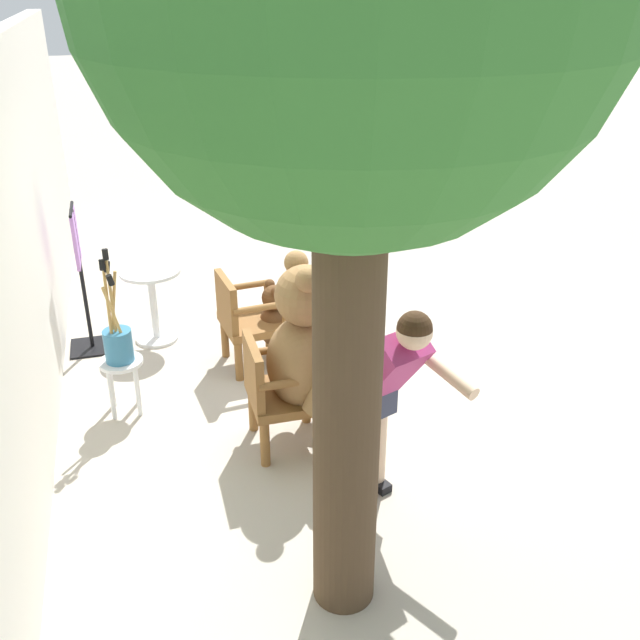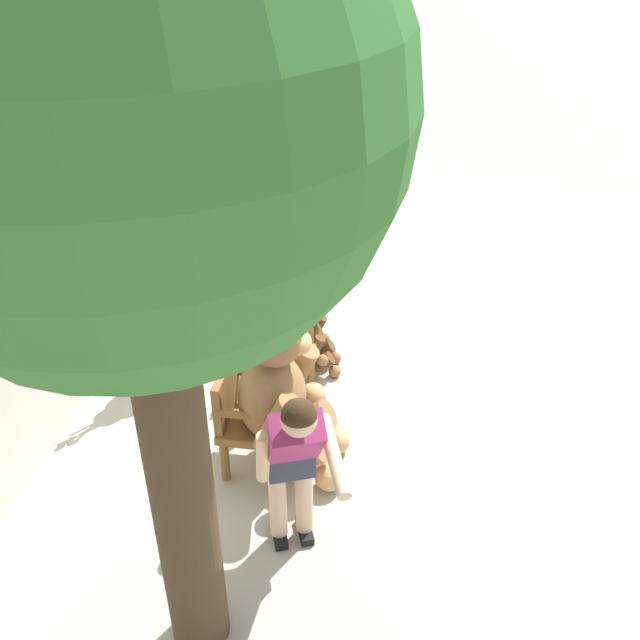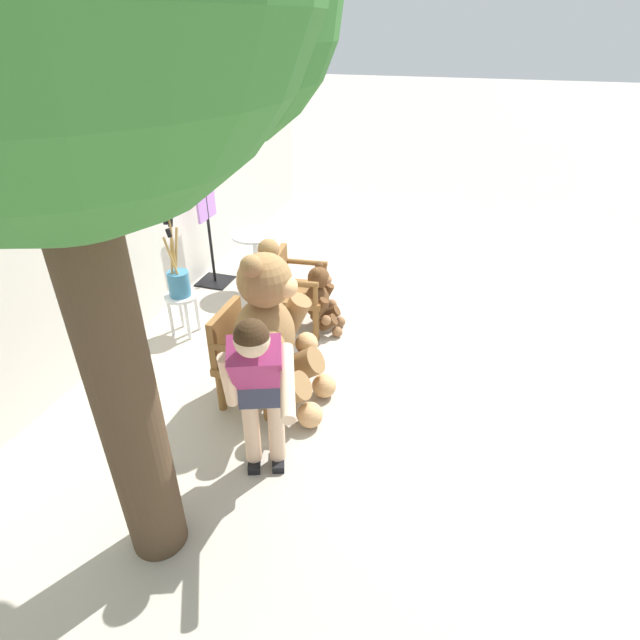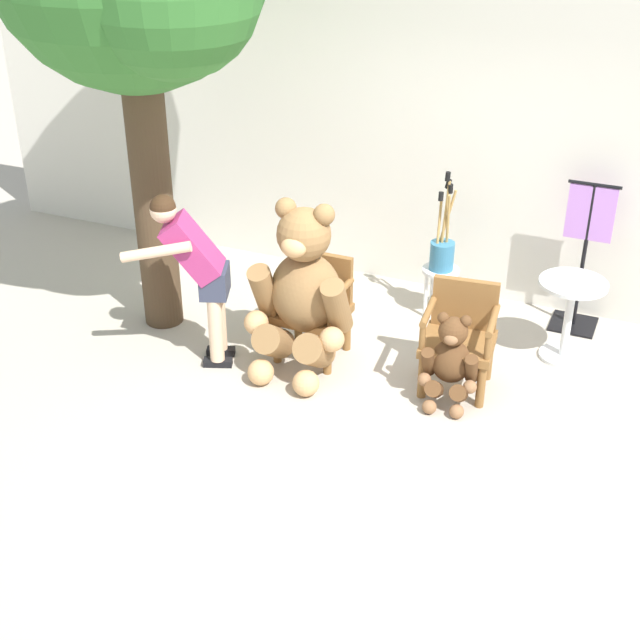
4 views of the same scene
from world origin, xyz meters
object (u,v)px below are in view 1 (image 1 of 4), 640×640
wooden_chair_left (277,390)px  round_side_table (153,297)px  clothing_display_stand (82,277)px  teddy_bear_large (312,355)px  teddy_bear_small (278,323)px  wooden_chair_right (246,318)px  person_visitor (384,386)px  brush_bucket (117,339)px  white_stool (122,372)px

wooden_chair_left → round_side_table: bearing=21.0°
clothing_display_stand → teddy_bear_large: bearing=-140.6°
teddy_bear_small → clothing_display_stand: 1.82m
wooden_chair_right → clothing_display_stand: bearing=62.2°
round_side_table → teddy_bear_large: bearing=-152.7°
person_visitor → brush_bucket: (1.59, 1.58, -0.25)m
white_stool → brush_bucket: (-0.00, 0.00, 0.29)m
wooden_chair_left → teddy_bear_large: bearing=-90.2°
teddy_bear_large → round_side_table: teddy_bear_large is taller
wooden_chair_right → teddy_bear_large: size_ratio=0.59×
wooden_chair_left → clothing_display_stand: bearing=34.6°
wooden_chair_left → round_side_table: 2.12m
teddy_bear_small → round_side_table: (0.71, 1.04, 0.07)m
teddy_bear_large → brush_bucket: (0.77, 1.34, -0.07)m
wooden_chair_left → person_visitor: (-0.82, -0.50, 0.43)m
teddy_bear_large → person_visitor: bearing=-163.8°
wooden_chair_right → clothing_display_stand: size_ratio=0.63×
wooden_chair_left → clothing_display_stand: (1.97, 1.36, 0.26)m
person_visitor → brush_bucket: size_ratio=1.61×
teddy_bear_large → brush_bucket: size_ratio=1.58×
wooden_chair_right → round_side_table: size_ratio=1.19×
wooden_chair_right → person_visitor: 2.18m
wooden_chair_right → person_visitor: bearing=-166.5°
teddy_bear_small → teddy_bear_large: bearing=179.0°
brush_bucket → white_stool: bearing=-78.6°
brush_bucket → teddy_bear_small: bearing=-70.3°
round_side_table → clothing_display_stand: (-0.01, 0.60, 0.27)m
white_stool → clothing_display_stand: clothing_display_stand is taller
teddy_bear_small → brush_bucket: 1.48m
wooden_chair_left → person_visitor: size_ratio=0.58×
wooden_chair_left → white_stool: wooden_chair_left is taller
teddy_bear_large → clothing_display_stand: 2.55m
teddy_bear_large → white_stool: (0.77, 1.34, -0.36)m
white_stool → clothing_display_stand: size_ratio=0.34×
clothing_display_stand → wooden_chair_left: bearing=-145.4°
teddy_bear_large → person_visitor: (-0.82, -0.24, 0.18)m
wooden_chair_left → brush_bucket: brush_bucket is taller
person_visitor → round_side_table: 3.10m
teddy_bear_small → clothing_display_stand: (0.71, 1.64, 0.34)m
teddy_bear_small → white_stool: size_ratio=1.67×
clothing_display_stand → brush_bucket: bearing=-167.1°
teddy_bear_large → round_side_table: bearing=27.3°
teddy_bear_large → brush_bucket: bearing=60.1°
wooden_chair_right → round_side_table: wooden_chair_right is taller
person_visitor → brush_bucket: 2.26m
clothing_display_stand → white_stool: bearing=-167.0°
wooden_chair_right → teddy_bear_large: bearing=-168.3°
teddy_bear_small → brush_bucket: (-0.49, 1.37, 0.27)m
teddy_bear_large → white_stool: teddy_bear_large is taller
teddy_bear_small → white_stool: 1.45m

